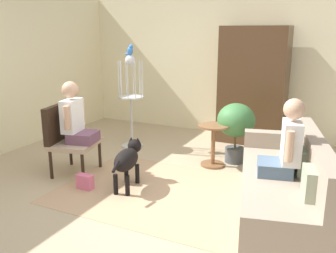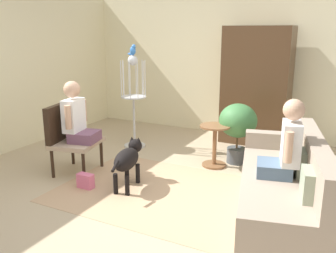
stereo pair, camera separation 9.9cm
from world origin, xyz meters
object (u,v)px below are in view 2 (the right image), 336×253
at_px(person_on_couch, 286,145).
at_px(bird_cage_stand, 134,100).
at_px(round_end_table, 215,144).
at_px(handbag, 86,181).
at_px(couch, 286,186).
at_px(potted_plant, 238,124).
at_px(armchair, 68,133).
at_px(parrot, 133,50).
at_px(dog, 128,159).
at_px(person_on_armchair, 77,117).
at_px(armoire_cabinet, 256,86).

relative_size(person_on_couch, bird_cage_stand, 0.54).
relative_size(round_end_table, handbag, 2.94).
xyz_separation_m(couch, potted_plant, (-0.92, 1.25, 0.29)).
xyz_separation_m(person_on_couch, bird_cage_stand, (-2.68, 1.27, 0.03)).
relative_size(bird_cage_stand, handbag, 7.37).
bearing_deg(armchair, person_on_couch, 2.22).
relative_size(bird_cage_stand, parrot, 8.96).
xyz_separation_m(couch, handbag, (-2.33, -0.51, -0.21)).
bearing_deg(armchair, bird_cage_stand, 81.90).
relative_size(round_end_table, dog, 0.72).
height_order(person_on_couch, parrot, parrot).
bearing_deg(person_on_armchair, handbag, -42.76).
xyz_separation_m(person_on_armchair, handbag, (0.42, -0.39, -0.70)).
bearing_deg(couch, bird_cage_stand, 155.55).
bearing_deg(parrot, round_end_table, -9.57).
relative_size(parrot, armoire_cabinet, 0.09).
xyz_separation_m(dog, parrot, (-0.82, 1.46, 1.24)).
bearing_deg(parrot, person_on_couch, -25.40).
distance_m(round_end_table, parrot, 2.01).
height_order(person_on_armchair, potted_plant, person_on_armchair).
height_order(couch, round_end_table, couch).
bearing_deg(armchair, couch, 2.97).
bearing_deg(person_on_couch, armchair, -177.78).
bearing_deg(handbag, potted_plant, 51.40).
xyz_separation_m(couch, round_end_table, (-1.17, 0.97, 0.03)).
xyz_separation_m(person_on_couch, person_on_armchair, (-2.73, -0.08, 0.03)).
distance_m(bird_cage_stand, parrot, 0.82).
distance_m(dog, potted_plant, 1.78).
xyz_separation_m(bird_cage_stand, handbag, (0.37, -1.74, -0.70)).
bearing_deg(potted_plant, couch, -53.61).
bearing_deg(couch, handbag, -167.64).
height_order(round_end_table, armoire_cabinet, armoire_cabinet).
distance_m(armchair, dog, 1.04).
relative_size(dog, potted_plant, 0.94).
height_order(couch, dog, couch).
bearing_deg(potted_plant, round_end_table, -131.21).
xyz_separation_m(round_end_table, bird_cage_stand, (-1.53, 0.26, 0.46)).
relative_size(person_on_couch, armoire_cabinet, 0.41).
distance_m(person_on_armchair, parrot, 1.58).
distance_m(armchair, potted_plant, 2.42).
height_order(parrot, handbag, parrot).
bearing_deg(bird_cage_stand, armoire_cabinet, 34.00).
height_order(armchair, round_end_table, armchair).
relative_size(couch, parrot, 13.00).
xyz_separation_m(couch, person_on_armchair, (-2.76, -0.12, 0.50)).
bearing_deg(armoire_cabinet, person_on_couch, -68.91).
xyz_separation_m(couch, bird_cage_stand, (-2.70, 1.23, 0.50)).
bearing_deg(dog, person_on_couch, 5.93).
height_order(couch, bird_cage_stand, bird_cage_stand).
height_order(armchair, handbag, armchair).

